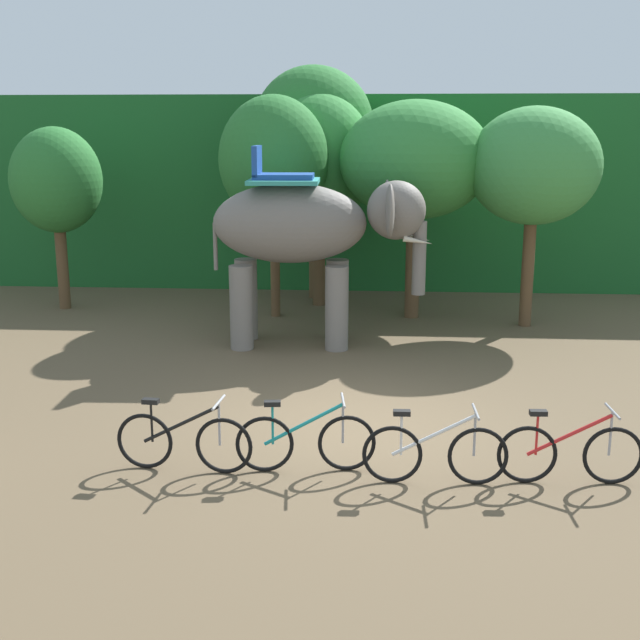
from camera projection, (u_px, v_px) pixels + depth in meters
name	position (u px, v px, depth m)	size (l,w,h in m)	color
ground_plane	(355.00, 427.00, 11.41)	(80.00, 80.00, 0.00)	brown
foliage_hedge	(368.00, 187.00, 23.30)	(36.00, 6.00, 4.91)	#1E6028
tree_center_left	(56.00, 181.00, 18.28)	(2.04, 2.04, 4.14)	brown
tree_center_right	(274.00, 160.00, 17.39)	(2.37, 2.37, 4.80)	brown
tree_right	(314.00, 125.00, 19.20)	(2.81, 2.81, 5.54)	brown
tree_far_right	(319.00, 161.00, 18.56)	(2.52, 2.52, 4.91)	brown
tree_left	(415.00, 161.00, 17.28)	(3.25, 3.25, 4.69)	brown
tree_center	(534.00, 167.00, 16.52)	(2.70, 2.70, 4.54)	brown
elephant	(308.00, 231.00, 15.30)	(4.16, 2.08, 3.78)	slate
bike_black	(184.00, 441.00, 9.86)	(1.71, 0.52, 0.92)	black
bike_teal	(305.00, 441.00, 9.86)	(1.71, 0.52, 0.92)	black
bike_white	(435.00, 453.00, 9.50)	(1.71, 0.52, 0.92)	black
bike_red	(570.00, 453.00, 9.51)	(1.71, 0.52, 0.92)	black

